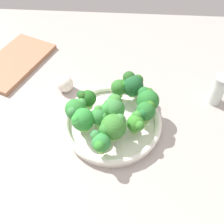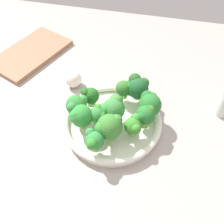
{
  "view_description": "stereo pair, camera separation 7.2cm",
  "coord_description": "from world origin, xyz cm",
  "px_view_note": "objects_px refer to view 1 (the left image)",
  "views": [
    {
      "loc": [
        -43.23,
        -6.53,
        61.19
      ],
      "look_at": [
        3.03,
        -3.43,
        6.32
      ],
      "focal_mm": 42.94,
      "sensor_mm": 36.0,
      "label": 1
    },
    {
      "loc": [
        -42.2,
        -13.63,
        61.19
      ],
      "look_at": [
        3.03,
        -3.43,
        6.32
      ],
      "focal_mm": 42.94,
      "sensor_mm": 36.0,
      "label": 2
    }
  ],
  "objects_px": {
    "broccoli_floret_5": "(113,107)",
    "pepper_shaker": "(218,90)",
    "broccoli_floret_1": "(87,98)",
    "broccoli_floret_6": "(99,116)",
    "garlic_bulb": "(65,84)",
    "broccoli_floret_11": "(136,122)",
    "broccoli_floret_0": "(100,142)",
    "broccoli_floret_8": "(147,99)",
    "broccoli_floret_3": "(133,84)",
    "broccoli_floret_4": "(113,127)",
    "bowl": "(112,123)",
    "broccoli_floret_9": "(146,111)",
    "broccoli_floret_7": "(120,87)",
    "broccoli_floret_2": "(82,120)",
    "broccoli_floret_10": "(76,110)",
    "cutting_board": "(15,62)"
  },
  "relations": [
    {
      "from": "broccoli_floret_2",
      "to": "broccoli_floret_3",
      "type": "height_order",
      "value": "same"
    },
    {
      "from": "broccoli_floret_10",
      "to": "cutting_board",
      "type": "height_order",
      "value": "broccoli_floret_10"
    },
    {
      "from": "broccoli_floret_1",
      "to": "broccoli_floret_10",
      "type": "height_order",
      "value": "broccoli_floret_10"
    },
    {
      "from": "broccoli_floret_6",
      "to": "bowl",
      "type": "bearing_deg",
      "value": -54.98
    },
    {
      "from": "bowl",
      "to": "cutting_board",
      "type": "distance_m",
      "value": 0.44
    },
    {
      "from": "bowl",
      "to": "broccoli_floret_11",
      "type": "height_order",
      "value": "broccoli_floret_11"
    },
    {
      "from": "broccoli_floret_8",
      "to": "garlic_bulb",
      "type": "distance_m",
      "value": 0.27
    },
    {
      "from": "broccoli_floret_7",
      "to": "pepper_shaker",
      "type": "xyz_separation_m",
      "value": [
        0.03,
        -0.29,
        -0.02
      ]
    },
    {
      "from": "broccoli_floret_1",
      "to": "garlic_bulb",
      "type": "relative_size",
      "value": 1.15
    },
    {
      "from": "broccoli_floret_1",
      "to": "pepper_shaker",
      "type": "xyz_separation_m",
      "value": [
        0.08,
        -0.38,
        -0.02
      ]
    },
    {
      "from": "broccoli_floret_4",
      "to": "broccoli_floret_8",
      "type": "distance_m",
      "value": 0.14
    },
    {
      "from": "bowl",
      "to": "broccoli_floret_6",
      "type": "relative_size",
      "value": 4.45
    },
    {
      "from": "broccoli_floret_1",
      "to": "broccoli_floret_6",
      "type": "distance_m",
      "value": 0.08
    },
    {
      "from": "garlic_bulb",
      "to": "broccoli_floret_11",
      "type": "bearing_deg",
      "value": -127.62
    },
    {
      "from": "broccoli_floret_6",
      "to": "pepper_shaker",
      "type": "distance_m",
      "value": 0.37
    },
    {
      "from": "broccoli_floret_9",
      "to": "pepper_shaker",
      "type": "height_order",
      "value": "broccoli_floret_9"
    },
    {
      "from": "broccoli_floret_2",
      "to": "garlic_bulb",
      "type": "relative_size",
      "value": 1.37
    },
    {
      "from": "broccoli_floret_1",
      "to": "cutting_board",
      "type": "distance_m",
      "value": 0.36
    },
    {
      "from": "broccoli_floret_3",
      "to": "broccoli_floret_6",
      "type": "distance_m",
      "value": 0.15
    },
    {
      "from": "broccoli_floret_1",
      "to": "garlic_bulb",
      "type": "bearing_deg",
      "value": 41.36
    },
    {
      "from": "broccoli_floret_7",
      "to": "cutting_board",
      "type": "distance_m",
      "value": 0.41
    },
    {
      "from": "broccoli_floret_3",
      "to": "pepper_shaker",
      "type": "bearing_deg",
      "value": -86.28
    },
    {
      "from": "broccoli_floret_5",
      "to": "broccoli_floret_10",
      "type": "bearing_deg",
      "value": 99.49
    },
    {
      "from": "garlic_bulb",
      "to": "broccoli_floret_5",
      "type": "bearing_deg",
      "value": -129.43
    },
    {
      "from": "broccoli_floret_0",
      "to": "broccoli_floret_1",
      "type": "height_order",
      "value": "broccoli_floret_0"
    },
    {
      "from": "bowl",
      "to": "broccoli_floret_5",
      "type": "height_order",
      "value": "broccoli_floret_5"
    },
    {
      "from": "broccoli_floret_5",
      "to": "broccoli_floret_6",
      "type": "relative_size",
      "value": 1.17
    },
    {
      "from": "broccoli_floret_1",
      "to": "broccoli_floret_7",
      "type": "bearing_deg",
      "value": -59.75
    },
    {
      "from": "broccoli_floret_5",
      "to": "broccoli_floret_8",
      "type": "relative_size",
      "value": 1.06
    },
    {
      "from": "broccoli_floret_2",
      "to": "broccoli_floret_10",
      "type": "bearing_deg",
      "value": 32.98
    },
    {
      "from": "broccoli_floret_4",
      "to": "garlic_bulb",
      "type": "distance_m",
      "value": 0.27
    },
    {
      "from": "bowl",
      "to": "broccoli_floret_2",
      "type": "height_order",
      "value": "broccoli_floret_2"
    },
    {
      "from": "broccoli_floret_3",
      "to": "broccoli_floret_11",
      "type": "distance_m",
      "value": 0.14
    },
    {
      "from": "broccoli_floret_2",
      "to": "broccoli_floret_3",
      "type": "distance_m",
      "value": 0.19
    },
    {
      "from": "broccoli_floret_5",
      "to": "pepper_shaker",
      "type": "height_order",
      "value": "broccoli_floret_5"
    },
    {
      "from": "broccoli_floret_2",
      "to": "broccoli_floret_3",
      "type": "relative_size",
      "value": 1.0
    },
    {
      "from": "broccoli_floret_6",
      "to": "broccoli_floret_8",
      "type": "height_order",
      "value": "broccoli_floret_8"
    },
    {
      "from": "broccoli_floret_5",
      "to": "broccoli_floret_11",
      "type": "bearing_deg",
      "value": -122.61
    },
    {
      "from": "broccoli_floret_0",
      "to": "broccoli_floret_8",
      "type": "bearing_deg",
      "value": -37.58
    },
    {
      "from": "broccoli_floret_2",
      "to": "broccoli_floret_10",
      "type": "xyz_separation_m",
      "value": [
        0.03,
        0.02,
        0.0
      ]
    },
    {
      "from": "broccoli_floret_0",
      "to": "broccoli_floret_4",
      "type": "xyz_separation_m",
      "value": [
        0.04,
        -0.03,
        0.01
      ]
    },
    {
      "from": "broccoli_floret_8",
      "to": "broccoli_floret_9",
      "type": "relative_size",
      "value": 1.02
    },
    {
      "from": "broccoli_floret_5",
      "to": "broccoli_floret_6",
      "type": "xyz_separation_m",
      "value": [
        -0.03,
        0.04,
        -0.0
      ]
    },
    {
      "from": "bowl",
      "to": "broccoli_floret_9",
      "type": "relative_size",
      "value": 4.1
    },
    {
      "from": "broccoli_floret_0",
      "to": "broccoli_floret_4",
      "type": "height_order",
      "value": "broccoli_floret_4"
    },
    {
      "from": "broccoli_floret_3",
      "to": "garlic_bulb",
      "type": "height_order",
      "value": "broccoli_floret_3"
    },
    {
      "from": "bowl",
      "to": "broccoli_floret_8",
      "type": "relative_size",
      "value": 4.01
    },
    {
      "from": "broccoli_floret_3",
      "to": "broccoli_floret_8",
      "type": "distance_m",
      "value": 0.07
    },
    {
      "from": "bowl",
      "to": "broccoli_floret_0",
      "type": "bearing_deg",
      "value": 168.56
    },
    {
      "from": "broccoli_floret_5",
      "to": "garlic_bulb",
      "type": "height_order",
      "value": "broccoli_floret_5"
    }
  ]
}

